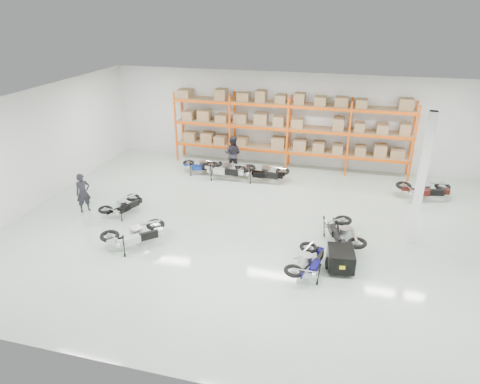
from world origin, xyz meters
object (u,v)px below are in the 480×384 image
(moto_back_c, at_px, (264,169))
(moto_back_d, at_px, (425,186))
(moto_silver_left, at_px, (135,231))
(person_back, at_px, (233,154))
(moto_back_a, at_px, (202,163))
(person_left, at_px, (83,193))
(moto_black_far_left, at_px, (123,203))
(moto_back_b, at_px, (226,166))
(trailer, at_px, (341,259))
(moto_touring_right, at_px, (343,229))
(moto_blue_centre, at_px, (308,258))

(moto_back_c, xyz_separation_m, moto_back_d, (6.77, -0.19, 0.00))
(moto_silver_left, distance_m, person_back, 7.55)
(person_back, bearing_deg, moto_back_a, 27.69)
(moto_back_d, distance_m, person_left, 13.69)
(moto_back_a, bearing_deg, moto_black_far_left, 153.90)
(moto_back_a, xyz_separation_m, moto_back_b, (1.28, -0.33, 0.09))
(moto_back_a, bearing_deg, trailer, -143.12)
(moto_touring_right, relative_size, person_back, 1.06)
(moto_blue_centre, xyz_separation_m, person_left, (-8.87, 1.97, 0.25))
(moto_back_c, bearing_deg, moto_black_far_left, 136.80)
(moto_touring_right, bearing_deg, trailer, -108.77)
(moto_blue_centre, height_order, moto_back_c, moto_back_c)
(moto_silver_left, xyz_separation_m, moto_back_c, (3.02, 6.58, 0.00))
(moto_touring_right, xyz_separation_m, person_back, (-5.39, 5.55, 0.31))
(moto_blue_centre, relative_size, moto_back_c, 0.90)
(person_left, xyz_separation_m, person_back, (4.42, 5.56, 0.11))
(moto_silver_left, bearing_deg, person_left, 15.12)
(moto_back_b, height_order, person_left, person_left)
(moto_back_a, distance_m, moto_back_d, 9.86)
(moto_back_a, height_order, moto_back_c, moto_back_c)
(person_left, bearing_deg, person_back, -0.19)
(moto_touring_right, distance_m, trailer, 1.61)
(moto_silver_left, xyz_separation_m, person_back, (1.29, 7.43, 0.30))
(moto_touring_right, height_order, moto_back_c, moto_back_c)
(moto_black_far_left, height_order, person_left, person_left)
(moto_blue_centre, distance_m, moto_back_c, 7.21)
(moto_blue_centre, xyz_separation_m, moto_touring_right, (0.94, 1.99, 0.05))
(trailer, bearing_deg, moto_black_far_left, 160.52)
(person_back, bearing_deg, moto_black_far_left, 65.86)
(moto_blue_centre, relative_size, moto_black_far_left, 1.07)
(moto_back_c, relative_size, person_left, 1.23)
(moto_silver_left, xyz_separation_m, person_left, (-3.13, 1.87, 0.20))
(moto_black_far_left, height_order, moto_touring_right, moto_touring_right)
(moto_back_b, bearing_deg, moto_silver_left, 171.22)
(moto_silver_left, bearing_deg, moto_back_b, -54.64)
(moto_back_a, distance_m, moto_back_b, 1.32)
(moto_back_d, bearing_deg, moto_back_a, 75.77)
(moto_black_far_left, bearing_deg, moto_touring_right, -159.38)
(moto_silver_left, distance_m, moto_black_far_left, 2.52)
(moto_black_far_left, xyz_separation_m, moto_back_a, (1.49, 4.84, 0.01))
(moto_black_far_left, distance_m, moto_back_c, 6.48)
(moto_blue_centre, xyz_separation_m, moto_back_a, (-5.80, 6.92, -0.02))
(moto_blue_centre, height_order, trailer, moto_blue_centre)
(trailer, xyz_separation_m, moto_back_d, (3.11, 6.10, 0.18))
(moto_silver_left, bearing_deg, moto_back_d, -100.91)
(moto_blue_centre, bearing_deg, person_left, -1.44)
(moto_back_b, xyz_separation_m, moto_back_d, (8.58, -0.10, -0.00))
(moto_back_b, bearing_deg, person_back, -2.92)
(moto_touring_right, relative_size, moto_back_c, 0.98)
(moto_blue_centre, distance_m, moto_back_d, 7.65)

